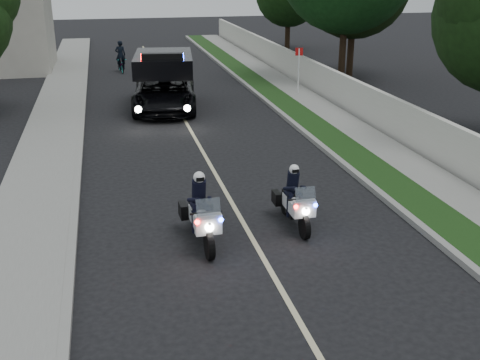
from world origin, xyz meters
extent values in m
plane|color=black|center=(0.00, 0.00, 0.00)|extent=(120.00, 120.00, 0.00)
cube|color=gray|center=(4.10, 10.00, 0.07)|extent=(0.20, 60.00, 0.15)
cube|color=#193814|center=(4.80, 10.00, 0.08)|extent=(1.20, 60.00, 0.16)
cube|color=gray|center=(6.10, 10.00, 0.08)|extent=(1.40, 60.00, 0.16)
cube|color=beige|center=(7.10, 10.00, 0.75)|extent=(0.22, 60.00, 1.50)
cube|color=gray|center=(-4.10, 10.00, 0.07)|extent=(0.20, 60.00, 0.15)
cube|color=gray|center=(-5.20, 10.00, 0.08)|extent=(2.00, 60.00, 0.16)
cube|color=#BFB78C|center=(0.00, 10.00, 0.00)|extent=(0.12, 50.00, 0.01)
imported|color=black|center=(-0.57, 13.79, 0.00)|extent=(3.33, 6.00, 2.78)
imported|color=black|center=(-2.06, 23.73, 0.00)|extent=(0.71, 1.60, 0.81)
imported|color=black|center=(-2.06, 23.73, 0.00)|extent=(0.60, 0.41, 1.63)
camera|label=1|loc=(-3.09, -11.86, 6.09)|focal=44.24mm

